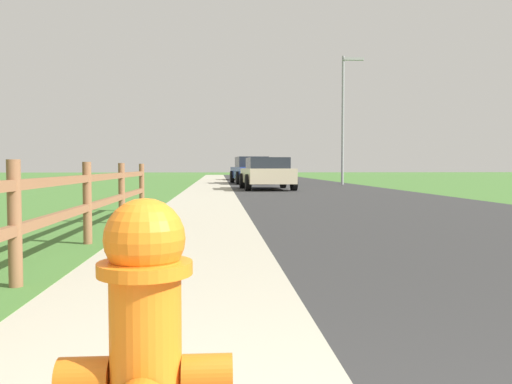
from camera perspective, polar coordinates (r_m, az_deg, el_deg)
The scene contains 10 objects.
ground_plane at distance 25.72m, azimuth -2.79°, elevation 0.59°, with size 120.00×120.00×0.00m, color #41702F.
road_asphalt at distance 28.01m, azimuth 4.29°, elevation 0.77°, with size 7.00×66.00×0.01m, color #2E2E2E.
curb_concrete at distance 27.81m, azimuth -9.08°, elevation 0.73°, with size 6.00×66.00×0.01m, color #ABA58F.
grass_verge at distance 27.98m, azimuth -12.14°, elevation 0.72°, with size 5.00×66.00×0.00m, color #41702F.
fire_hydrant at distance 1.52m, azimuth -11.92°, elevation -17.64°, with size 0.47×0.40×0.91m.
rail_fence at distance 5.84m, azimuth -20.65°, elevation -1.13°, with size 0.11×12.04×1.05m.
parked_suv_beige at distance 22.54m, azimuth 1.18°, elevation 2.07°, with size 2.25×4.33×1.37m.
parked_car_blue at distance 30.34m, azimuth -0.51°, elevation 2.38°, with size 2.43×5.06×1.55m.
parked_car_red at distance 38.58m, azimuth -0.56°, elevation 2.50°, with size 2.20×4.48×1.60m.
street_lamp at distance 28.87m, azimuth 9.62°, elevation 8.86°, with size 1.17×0.20×6.89m.
Camera 1 is at (-0.61, -0.69, 1.00)m, focal length 36.80 mm.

